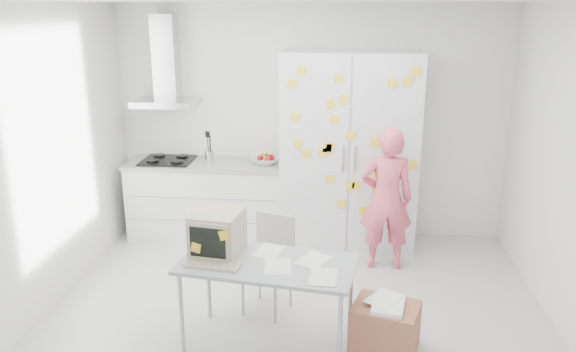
# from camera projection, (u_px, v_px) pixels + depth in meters

# --- Properties ---
(floor) EXTENTS (4.50, 4.00, 0.02)m
(floor) POSITION_uv_depth(u_px,v_px,m) (296.00, 315.00, 5.05)
(floor) COLOR silver
(floor) RESTS_ON ground
(walls) EXTENTS (4.52, 4.01, 2.70)m
(walls) POSITION_uv_depth(u_px,v_px,m) (303.00, 150.00, 5.34)
(walls) COLOR white
(walls) RESTS_ON ground
(ceiling) EXTENTS (4.50, 4.00, 0.02)m
(ceiling) POSITION_uv_depth(u_px,v_px,m) (297.00, 1.00, 4.26)
(ceiling) COLOR white
(ceiling) RESTS_ON walls
(counter_run) EXTENTS (1.84, 0.63, 1.28)m
(counter_run) POSITION_uv_depth(u_px,v_px,m) (207.00, 199.00, 6.64)
(counter_run) COLOR white
(counter_run) RESTS_ON ground
(range_hood) EXTENTS (0.70, 0.48, 1.01)m
(range_hood) POSITION_uv_depth(u_px,v_px,m) (166.00, 70.00, 6.38)
(range_hood) COLOR silver
(range_hood) RESTS_ON walls
(tall_cabinet) EXTENTS (1.50, 0.68, 2.20)m
(tall_cabinet) POSITION_uv_depth(u_px,v_px,m) (349.00, 151.00, 6.28)
(tall_cabinet) COLOR silver
(tall_cabinet) RESTS_ON ground
(person) EXTENTS (0.57, 0.39, 1.51)m
(person) POSITION_uv_depth(u_px,v_px,m) (386.00, 199.00, 5.77)
(person) COLOR #E95A6F
(person) RESTS_ON ground
(desk) EXTENTS (1.45, 0.88, 1.09)m
(desk) POSITION_uv_depth(u_px,v_px,m) (235.00, 246.00, 4.47)
(desk) COLOR gray
(desk) RESTS_ON ground
(chair) EXTENTS (0.51, 0.51, 0.88)m
(chair) POSITION_uv_depth(u_px,v_px,m) (270.00, 257.00, 5.04)
(chair) COLOR #A3A2A1
(chair) RESTS_ON ground
(cardboard_box) EXTENTS (0.60, 0.53, 0.44)m
(cardboard_box) POSITION_uv_depth(u_px,v_px,m) (385.00, 327.00, 4.47)
(cardboard_box) COLOR #9D5F44
(cardboard_box) RESTS_ON ground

